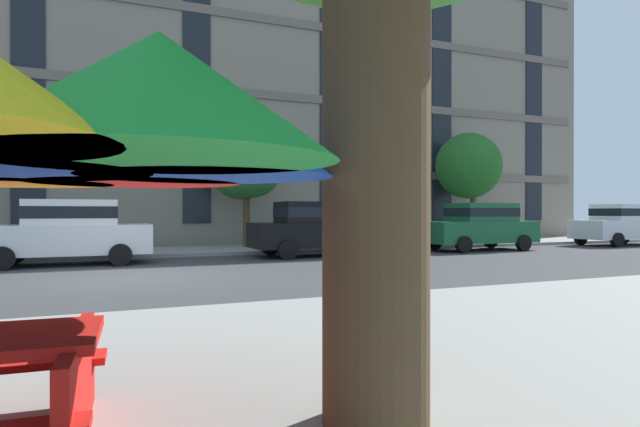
% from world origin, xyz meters
% --- Properties ---
extents(ground_plane, '(120.00, 120.00, 0.00)m').
position_xyz_m(ground_plane, '(0.00, 0.00, 0.00)').
color(ground_plane, '#38383A').
extents(sidewalk_far, '(56.00, 3.60, 0.12)m').
position_xyz_m(sidewalk_far, '(0.00, 6.80, 0.06)').
color(sidewalk_far, gray).
rests_on(sidewalk_far, ground).
extents(apartment_building, '(47.23, 12.08, 16.00)m').
position_xyz_m(apartment_building, '(0.00, 14.99, 8.00)').
color(apartment_building, gray).
rests_on(apartment_building, ground).
extents(sedan_white, '(4.40, 1.98, 1.78)m').
position_xyz_m(sedan_white, '(-1.36, 3.70, 0.95)').
color(sedan_white, silver).
rests_on(sedan_white, ground).
extents(sedan_black, '(4.40, 1.98, 1.78)m').
position_xyz_m(sedan_black, '(5.98, 3.70, 0.95)').
color(sedan_black, black).
rests_on(sedan_black, ground).
extents(sedan_green, '(4.40, 1.98, 1.78)m').
position_xyz_m(sedan_green, '(12.64, 3.70, 0.95)').
color(sedan_green, '#195933').
rests_on(sedan_green, ground).
extents(sedan_white_midblock, '(4.40, 1.98, 1.78)m').
position_xyz_m(sedan_white_midblock, '(20.37, 3.70, 0.95)').
color(sedan_white_midblock, silver).
rests_on(sedan_white_midblock, ground).
extents(street_tree_middle, '(2.71, 2.87, 4.47)m').
position_xyz_m(street_tree_middle, '(4.57, 7.28, 3.20)').
color(street_tree_middle, '#4C3823').
rests_on(street_tree_middle, ground).
extents(street_tree_right, '(3.04, 3.04, 5.11)m').
position_xyz_m(street_tree_right, '(15.16, 7.44, 3.66)').
color(street_tree_right, brown).
rests_on(street_tree_right, ground).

